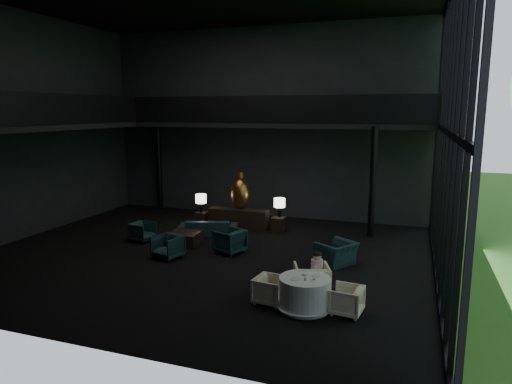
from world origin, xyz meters
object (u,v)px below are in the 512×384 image
(coffee_table, at_px, (185,238))
(dining_chair_north, at_px, (312,277))
(lounge_armchair_south, at_px, (168,245))
(dining_table, at_px, (305,295))
(dining_chair_west, at_px, (270,290))
(child, at_px, (317,264))
(table_lamp_right, at_px, (279,204))
(sofa, at_px, (208,225))
(lounge_armchair_west, at_px, (142,231))
(side_table_right, at_px, (278,224))
(side_table_left, at_px, (202,218))
(lounge_armchair_east, at_px, (230,239))
(window_armchair, at_px, (336,250))
(console, at_px, (239,219))
(bronze_urn, at_px, (240,193))
(table_lamp_left, at_px, (201,199))
(dining_chair_east, at_px, (346,300))

(coffee_table, bearing_deg, dining_chair_north, -29.44)
(lounge_armchair_south, xyz_separation_m, dining_table, (4.87, -2.21, -0.08))
(dining_chair_west, xyz_separation_m, child, (0.92, 0.94, 0.44))
(table_lamp_right, xyz_separation_m, sofa, (-2.23, -1.62, -0.63))
(table_lamp_right, relative_size, lounge_armchair_west, 1.02)
(side_table_right, relative_size, coffee_table, 0.54)
(side_table_left, bearing_deg, lounge_armchair_south, -78.28)
(side_table_right, relative_size, lounge_armchair_east, 0.57)
(lounge_armchair_south, distance_m, dining_chair_north, 5.04)
(side_table_left, height_order, table_lamp_right, table_lamp_right)
(lounge_armchair_south, bearing_deg, dining_chair_west, -13.37)
(side_table_left, height_order, coffee_table, side_table_left)
(lounge_armchair_east, height_order, child, child)
(window_armchair, height_order, child, child)
(lounge_armchair_east, distance_m, dining_chair_north, 4.10)
(console, relative_size, bronze_urn, 1.64)
(table_lamp_left, xyz_separation_m, dining_table, (5.74, -6.36, -0.72))
(lounge_armchair_east, height_order, lounge_armchair_south, lounge_armchair_east)
(bronze_urn, bearing_deg, child, -53.09)
(coffee_table, distance_m, dining_table, 6.25)
(lounge_armchair_west, xyz_separation_m, lounge_armchair_south, (1.82, -1.37, 0.06))
(lounge_armchair_west, bearing_deg, side_table_left, -11.12)
(table_lamp_left, height_order, dining_chair_west, table_lamp_left)
(lounge_armchair_east, xyz_separation_m, dining_chair_north, (3.24, -2.51, 0.01))
(bronze_urn, bearing_deg, dining_chair_north, -54.36)
(console, relative_size, lounge_armchair_south, 2.87)
(side_table_right, xyz_separation_m, lounge_armchair_east, (-0.72, -3.11, 0.20))
(dining_chair_east, bearing_deg, console, -134.53)
(table_lamp_right, distance_m, dining_chair_west, 6.81)
(side_table_left, distance_m, coffee_table, 2.82)
(side_table_left, bearing_deg, table_lamp_right, 3.15)
(window_armchair, bearing_deg, bronze_urn, -95.55)
(bronze_urn, relative_size, table_lamp_right, 2.00)
(bronze_urn, relative_size, lounge_armchair_west, 2.03)
(lounge_armchair_south, relative_size, child, 1.27)
(console, bearing_deg, table_lamp_left, -179.18)
(table_lamp_right, distance_m, dining_table, 7.10)
(lounge_armchair_south, xyz_separation_m, window_armchair, (5.04, 1.10, 0.05))
(dining_chair_north, distance_m, dining_chair_west, 1.16)
(side_table_left, distance_m, window_armchair, 6.69)
(bronze_urn, bearing_deg, lounge_armchair_south, -99.42)
(dining_chair_north, height_order, dining_chair_west, dining_chair_north)
(table_lamp_left, height_order, sofa, table_lamp_left)
(lounge_armchair_east, bearing_deg, table_lamp_right, -171.06)
(table_lamp_left, bearing_deg, window_armchair, -27.36)
(dining_chair_north, bearing_deg, child, -146.57)
(bronze_urn, relative_size, dining_chair_west, 2.18)
(dining_chair_east, bearing_deg, dining_chair_north, -123.00)
(dining_chair_north, bearing_deg, bronze_urn, -75.00)
(lounge_armchair_west, bearing_deg, console, -34.87)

